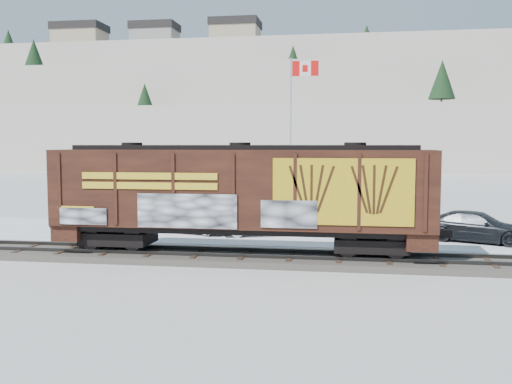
% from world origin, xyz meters
% --- Properties ---
extents(ground, '(500.00, 500.00, 0.00)m').
position_xyz_m(ground, '(0.00, 0.00, 0.00)').
color(ground, white).
rests_on(ground, ground).
extents(rail_track, '(50.00, 3.40, 0.43)m').
position_xyz_m(rail_track, '(0.00, 0.00, 0.15)').
color(rail_track, '#59544C').
rests_on(rail_track, ground).
extents(parking_strip, '(40.00, 8.00, 0.03)m').
position_xyz_m(parking_strip, '(0.00, 7.50, 0.01)').
color(parking_strip, white).
rests_on(parking_strip, ground).
extents(hillside, '(360.00, 110.00, 93.00)m').
position_xyz_m(hillside, '(-0.05, 139.79, 14.37)').
color(hillside, white).
rests_on(hillside, ground).
extents(hopper_railcar, '(16.00, 3.06, 4.52)m').
position_xyz_m(hopper_railcar, '(-0.19, -0.01, 2.93)').
color(hopper_railcar, black).
rests_on(hopper_railcar, rail_track).
extents(flagpole, '(2.30, 0.90, 10.71)m').
position_xyz_m(flagpole, '(0.63, 14.63, 3.90)').
color(flagpole, silver).
rests_on(flagpole, ground).
extents(car_silver, '(4.86, 3.10, 1.54)m').
position_xyz_m(car_silver, '(-4.28, 6.97, 0.80)').
color(car_silver, '#9FA1A6').
rests_on(car_silver, parking_strip).
extents(car_white, '(4.77, 3.00, 1.49)m').
position_xyz_m(car_white, '(-0.36, 6.70, 0.77)').
color(car_white, silver).
rests_on(car_white, parking_strip).
extents(car_dark, '(5.71, 3.90, 1.54)m').
position_xyz_m(car_dark, '(10.87, 6.37, 0.80)').
color(car_dark, '#202328').
rests_on(car_dark, parking_strip).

